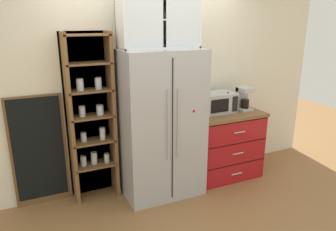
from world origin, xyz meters
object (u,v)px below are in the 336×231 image
coffee_maker (243,98)px  bottle_cobalt (228,104)px  refrigerator (160,124)px  mug_sage (203,114)px  microwave (217,102)px  bottle_amber (227,104)px  chalkboard_menu (39,151)px

coffee_maker → bottle_cobalt: 0.28m
refrigerator → mug_sage: size_ratio=16.23×
refrigerator → bottle_cobalt: size_ratio=6.53×
bottle_cobalt → mug_sage: bearing=-173.5°
microwave → bottle_amber: bearing=-28.9°
refrigerator → chalkboard_menu: (-1.37, 0.31, -0.23)m
mug_sage → refrigerator: bearing=176.5°
coffee_maker → chalkboard_menu: size_ratio=0.24×
coffee_maker → chalkboard_menu: chalkboard_menu is taller
microwave → bottle_cobalt: bearing=-30.6°
microwave → coffee_maker: bearing=-6.1°
refrigerator → coffee_maker: size_ratio=5.72×
microwave → bottle_amber: (0.12, -0.07, -0.02)m
bottle_cobalt → chalkboard_menu: chalkboard_menu is taller
microwave → bottle_cobalt: size_ratio=1.62×
microwave → refrigerator: bearing=-174.5°
coffee_maker → mug_sage: coffee_maker is taller
mug_sage → microwave: bearing=22.4°
coffee_maker → mug_sage: size_ratio=2.84×
coffee_maker → mug_sage: (-0.67, -0.07, -0.12)m
bottle_amber → bottle_cobalt: 0.01m
refrigerator → mug_sage: (0.57, -0.03, 0.06)m
mug_sage → bottle_amber: 0.41m
microwave → bottle_amber: 0.14m
chalkboard_menu → mug_sage: bearing=-10.1°
microwave → coffee_maker: coffee_maker is taller
microwave → mug_sage: microwave is taller
chalkboard_menu → bottle_cobalt: bearing=-7.3°
coffee_maker → bottle_amber: bearing=-175.2°
coffee_maker → mug_sage: 0.69m
bottle_amber → chalkboard_menu: (-2.33, 0.30, -0.36)m
refrigerator → bottle_amber: refrigerator is taller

